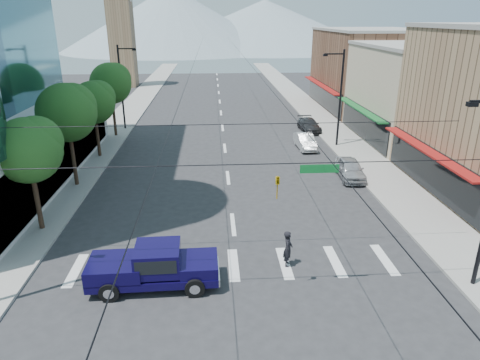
% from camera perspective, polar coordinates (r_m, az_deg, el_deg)
% --- Properties ---
extents(ground, '(160.00, 160.00, 0.00)m').
position_cam_1_polar(ground, '(20.73, -0.09, -13.44)').
color(ground, '#28282B').
rests_on(ground, ground).
extents(sidewalk_left, '(4.00, 120.00, 0.15)m').
position_cam_1_polar(sidewalk_left, '(59.27, -14.42, 8.97)').
color(sidewalk_left, gray).
rests_on(sidewalk_left, ground).
extents(sidewalk_right, '(4.00, 120.00, 0.15)m').
position_cam_1_polar(sidewalk_right, '(59.70, 9.15, 9.44)').
color(sidewalk_right, gray).
rests_on(sidewalk_right, ground).
extents(shop_mid, '(12.00, 14.00, 9.00)m').
position_cam_1_polar(shop_mid, '(46.72, 23.57, 10.36)').
color(shop_mid, tan).
rests_on(shop_mid, ground).
extents(shop_far, '(12.00, 18.00, 10.00)m').
position_cam_1_polar(shop_far, '(61.21, 16.97, 13.78)').
color(shop_far, brown).
rests_on(shop_far, ground).
extents(clock_tower, '(4.80, 4.80, 20.40)m').
position_cam_1_polar(clock_tower, '(80.58, -15.65, 19.47)').
color(clock_tower, '#8C6B4C').
rests_on(clock_tower, ground).
extents(mountain_left, '(80.00, 80.00, 22.00)m').
position_cam_1_polar(mountain_left, '(167.66, -9.03, 20.46)').
color(mountain_left, gray).
rests_on(mountain_left, ground).
extents(mountain_right, '(90.00, 90.00, 18.00)m').
position_cam_1_polar(mountain_right, '(178.35, 3.29, 20.03)').
color(mountain_right, gray).
rests_on(mountain_right, ground).
extents(tree_near, '(3.65, 3.64, 6.71)m').
position_cam_1_polar(tree_near, '(26.12, -26.12, 3.88)').
color(tree_near, black).
rests_on(tree_near, ground).
extents(tree_midnear, '(4.09, 4.09, 7.52)m').
position_cam_1_polar(tree_midnear, '(32.37, -21.87, 8.57)').
color(tree_midnear, black).
rests_on(tree_midnear, ground).
extents(tree_midfar, '(3.65, 3.64, 6.71)m').
position_cam_1_polar(tree_midfar, '(39.08, -18.75, 9.96)').
color(tree_midfar, black).
rests_on(tree_midfar, ground).
extents(tree_far, '(4.09, 4.09, 7.52)m').
position_cam_1_polar(tree_far, '(45.70, -16.70, 12.40)').
color(tree_far, black).
rests_on(tree_far, ground).
extents(signal_rig, '(21.80, 0.20, 9.00)m').
position_cam_1_polar(signal_rig, '(17.60, 0.73, -2.71)').
color(signal_rig, black).
rests_on(signal_rig, ground).
extents(lamp_pole_nw, '(2.00, 0.25, 9.00)m').
position_cam_1_polar(lamp_pole_nw, '(48.52, -15.42, 12.20)').
color(lamp_pole_nw, black).
rests_on(lamp_pole_nw, ground).
extents(lamp_pole_ne, '(2.00, 0.25, 9.00)m').
position_cam_1_polar(lamp_pole_ne, '(41.36, 13.09, 11.00)').
color(lamp_pole_ne, black).
rests_on(lamp_pole_ne, ground).
extents(pickup_truck, '(6.04, 2.46, 2.02)m').
position_cam_1_polar(pickup_truck, '(20.33, -11.50, -11.13)').
color(pickup_truck, '#0D073A').
rests_on(pickup_truck, ground).
extents(pedestrian, '(0.59, 0.77, 1.90)m').
position_cam_1_polar(pedestrian, '(21.59, 6.40, -9.08)').
color(pedestrian, black).
rests_on(pedestrian, ground).
extents(parked_car_near, '(2.06, 4.52, 1.50)m').
position_cam_1_polar(parked_car_near, '(33.99, 14.47, 1.45)').
color(parked_car_near, '#A7A7AB').
rests_on(parked_car_near, ground).
extents(parked_car_mid, '(1.63, 4.26, 1.39)m').
position_cam_1_polar(parked_car_mid, '(41.01, 8.69, 5.12)').
color(parked_car_mid, silver).
rests_on(parked_car_mid, ground).
extents(parked_car_far, '(2.09, 4.68, 1.33)m').
position_cam_1_polar(parked_car_far, '(47.56, 9.20, 7.25)').
color(parked_car_far, '#2D2C2F').
rests_on(parked_car_far, ground).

